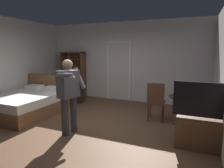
% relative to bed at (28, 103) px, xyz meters
% --- Properties ---
extents(ground_plane, '(6.35, 6.35, 0.00)m').
position_rel_bed_xyz_m(ground_plane, '(1.98, -0.34, -0.30)').
color(ground_plane, brown).
extents(wall_back, '(6.02, 0.12, 2.78)m').
position_rel_bed_xyz_m(wall_back, '(1.98, 2.61, 1.09)').
color(wall_back, beige).
rests_on(wall_back, ground_plane).
extents(doorway_frame, '(0.93, 0.08, 2.13)m').
position_rel_bed_xyz_m(doorway_frame, '(1.81, 2.53, 0.92)').
color(doorway_frame, white).
rests_on(doorway_frame, ground_plane).
extents(bed, '(1.69, 2.07, 1.02)m').
position_rel_bed_xyz_m(bed, '(0.00, 0.00, 0.00)').
color(bed, brown).
rests_on(bed, ground_plane).
extents(bookshelf, '(0.97, 0.32, 1.73)m').
position_rel_bed_xyz_m(bookshelf, '(-0.03, 2.38, 0.64)').
color(bookshelf, brown).
rests_on(bookshelf, ground_plane).
extents(tv_flatscreen, '(1.09, 0.40, 1.24)m').
position_rel_bed_xyz_m(tv_flatscreen, '(4.57, -0.34, 0.08)').
color(tv_flatscreen, '#4C331E').
rests_on(tv_flatscreen, ground_plane).
extents(side_table, '(0.65, 0.65, 0.70)m').
position_rel_bed_xyz_m(side_table, '(4.13, 0.79, 0.17)').
color(side_table, '#4C331E').
rests_on(side_table, ground_plane).
extents(laptop, '(0.41, 0.42, 0.16)m').
position_rel_bed_xyz_m(laptop, '(4.12, 0.75, 0.45)').
color(laptop, black).
rests_on(laptop, side_table).
extents(bottle_on_table, '(0.06, 0.06, 0.30)m').
position_rel_bed_xyz_m(bottle_on_table, '(4.27, 0.71, 0.52)').
color(bottle_on_table, '#1D332F').
rests_on(bottle_on_table, side_table).
extents(wooden_chair, '(0.44, 0.44, 0.99)m').
position_rel_bed_xyz_m(wooden_chair, '(3.50, 0.78, 0.24)').
color(wooden_chair, '#4C331E').
rests_on(wooden_chair, ground_plane).
extents(person_blue_shirt, '(0.60, 0.69, 1.60)m').
position_rel_bed_xyz_m(person_blue_shirt, '(1.95, -0.73, 0.62)').
color(person_blue_shirt, '#333338').
rests_on(person_blue_shirt, ground_plane).
extents(suitcase_dark, '(0.59, 0.41, 0.43)m').
position_rel_bed_xyz_m(suitcase_dark, '(0.56, 1.58, -0.09)').
color(suitcase_dark, black).
rests_on(suitcase_dark, ground_plane).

